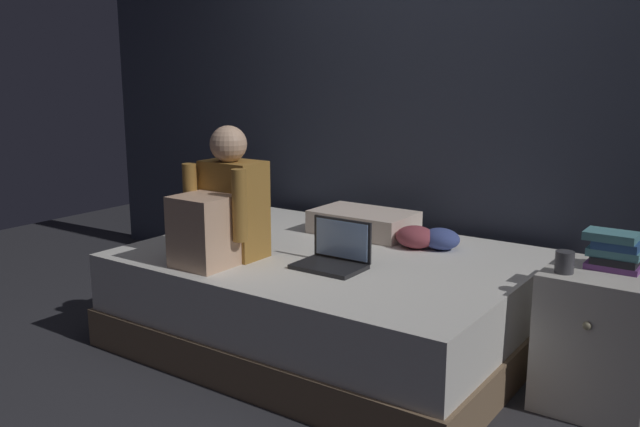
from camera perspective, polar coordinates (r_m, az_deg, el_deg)
The scene contains 10 objects.
ground_plane at distance 3.28m, azimuth 0.78°, elevation -13.26°, with size 8.00×8.00×0.00m, color #2D2D33.
wall_back at distance 4.01m, azimuth 10.70°, elevation 11.16°, with size 5.60×0.10×2.70m, color #383D4C.
bed at distance 3.52m, azimuth 0.84°, elevation -7.19°, with size 2.00×1.50×0.49m.
nightstand at distance 3.10m, azimuth 22.48°, elevation -9.78°, with size 0.44×0.46×0.59m.
person_sitting at distance 3.29m, azimuth -8.31°, elevation 0.29°, with size 0.39×0.44×0.66m.
laptop at distance 3.19m, azimuth 1.21°, elevation -3.57°, with size 0.32×0.23×0.22m.
pillow at distance 3.84m, azimuth 3.72°, elevation -0.74°, with size 0.56×0.36×0.13m, color beige.
book_stack at distance 3.03m, azimuth 23.67°, elevation -2.93°, with size 0.22×0.16×0.16m.
mug at distance 2.91m, azimuth 20.00°, elevation -3.89°, with size 0.08×0.08×0.09m, color #3D3D42.
clothes_pile at distance 3.55m, azimuth 9.06°, elevation -2.05°, with size 0.33×0.23×0.12m.
Camera 1 is at (1.66, -2.45, 1.41)m, focal length 37.79 mm.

